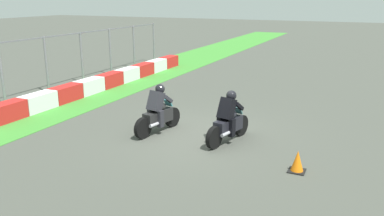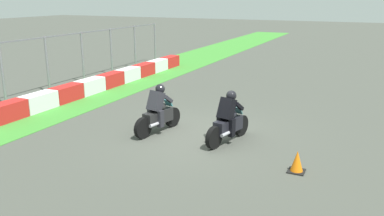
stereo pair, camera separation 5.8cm
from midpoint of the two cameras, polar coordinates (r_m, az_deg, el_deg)
ground_plane at (r=12.26m, az=0.77°, el=-3.86°), size 120.00×120.00×0.00m
grass_verge at (r=15.97m, az=-21.37°, el=-0.27°), size 72.00×3.76×0.02m
track_barrier at (r=15.80m, az=-21.18°, el=0.77°), size 21.97×0.60×0.64m
perimeter_fence at (r=16.83m, az=-25.68°, el=5.27°), size 23.20×0.10×2.46m
rider_lane_a at (r=11.56m, az=5.06°, el=-1.89°), size 2.02×0.65×1.51m
rider_lane_b at (r=12.36m, az=-5.00°, el=-0.72°), size 2.03×0.62×1.51m
traffic_cone at (r=10.03m, az=14.62°, el=-7.46°), size 0.40×0.40×0.53m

